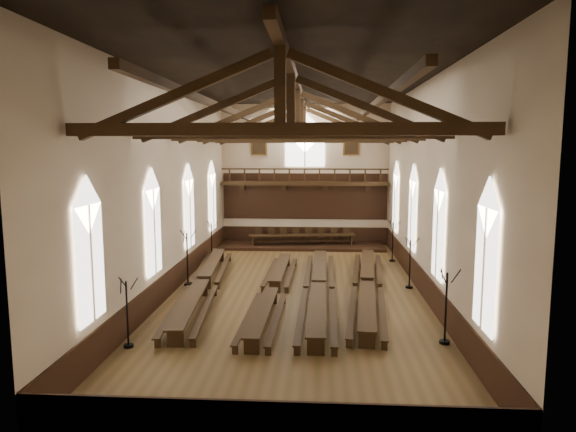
# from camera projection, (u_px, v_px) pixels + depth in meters

# --- Properties ---
(ground) EXTENTS (26.00, 26.00, 0.00)m
(ground) POSITION_uv_depth(u_px,v_px,m) (297.00, 293.00, 24.62)
(ground) COLOR brown
(ground) RESTS_ON ground
(room_walls) EXTENTS (26.00, 26.00, 26.00)m
(room_walls) POSITION_uv_depth(u_px,v_px,m) (297.00, 158.00, 23.77)
(room_walls) COLOR beige
(room_walls) RESTS_ON ground
(wainscot_band) EXTENTS (12.00, 26.00, 1.20)m
(wainscot_band) POSITION_uv_depth(u_px,v_px,m) (297.00, 281.00, 24.55)
(wainscot_band) COLOR #311B0E
(wainscot_band) RESTS_ON ground
(side_windows) EXTENTS (11.85, 19.80, 4.50)m
(side_windows) POSITION_uv_depth(u_px,v_px,m) (297.00, 216.00, 24.13)
(side_windows) COLOR silver
(side_windows) RESTS_ON room_walls
(end_window) EXTENTS (2.80, 0.12, 3.80)m
(end_window) POSITION_uv_depth(u_px,v_px,m) (305.00, 143.00, 36.44)
(end_window) COLOR white
(end_window) RESTS_ON room_walls
(minstrels_gallery) EXTENTS (11.80, 1.24, 3.70)m
(minstrels_gallery) POSITION_uv_depth(u_px,v_px,m) (305.00, 190.00, 36.64)
(minstrels_gallery) COLOR #342110
(minstrels_gallery) RESTS_ON room_walls
(portraits) EXTENTS (7.75, 0.09, 1.45)m
(portraits) POSITION_uv_depth(u_px,v_px,m) (305.00, 145.00, 36.45)
(portraits) COLOR brown
(portraits) RESTS_ON room_walls
(roof_trusses) EXTENTS (11.70, 25.70, 2.80)m
(roof_trusses) POSITION_uv_depth(u_px,v_px,m) (297.00, 119.00, 23.54)
(roof_trusses) COLOR #342110
(roof_trusses) RESTS_ON room_walls
(refectory_row_a) EXTENTS (2.07, 14.40, 0.74)m
(refectory_row_a) POSITION_uv_depth(u_px,v_px,m) (203.00, 282.00, 24.58)
(refectory_row_a) COLOR #342110
(refectory_row_a) RESTS_ON ground
(refectory_row_b) EXTENTS (1.49, 13.73, 0.68)m
(refectory_row_b) POSITION_uv_depth(u_px,v_px,m) (273.00, 288.00, 23.66)
(refectory_row_b) COLOR #342110
(refectory_row_b) RESTS_ON ground
(refectory_row_c) EXTENTS (1.61, 14.42, 0.75)m
(refectory_row_c) POSITION_uv_depth(u_px,v_px,m) (319.00, 285.00, 23.88)
(refectory_row_c) COLOR #342110
(refectory_row_c) RESTS_ON ground
(refectory_row_d) EXTENTS (2.11, 14.32, 0.73)m
(refectory_row_d) POSITION_uv_depth(u_px,v_px,m) (368.00, 283.00, 24.34)
(refectory_row_d) COLOR #342110
(refectory_row_d) RESTS_ON ground
(dais) EXTENTS (11.40, 3.02, 0.20)m
(dais) POSITION_uv_depth(u_px,v_px,m) (302.00, 246.00, 35.90)
(dais) COLOR #311B0E
(dais) RESTS_ON ground
(high_table) EXTENTS (7.48, 1.67, 0.70)m
(high_table) POSITION_uv_depth(u_px,v_px,m) (302.00, 236.00, 35.81)
(high_table) COLOR #342110
(high_table) RESTS_ON dais
(high_chairs) EXTENTS (6.80, 0.50, 1.06)m
(high_chairs) POSITION_uv_depth(u_px,v_px,m) (302.00, 235.00, 36.54)
(high_chairs) COLOR #342110
(high_chairs) RESTS_ON dais
(candelabrum_left_near) EXTENTS (0.73, 0.75, 2.50)m
(candelabrum_left_near) POSITION_uv_depth(u_px,v_px,m) (128.00, 326.00, 17.80)
(candelabrum_left_near) COLOR black
(candelabrum_left_near) RESTS_ON ground
(candelabrum_left_mid) EXTENTS (0.85, 0.83, 2.85)m
(candelabrum_left_mid) POSITION_uv_depth(u_px,v_px,m) (188.00, 269.00, 25.84)
(candelabrum_left_mid) COLOR black
(candelabrum_left_mid) RESTS_ON ground
(candelabrum_left_far) EXTENTS (0.71, 0.74, 2.47)m
(candelabrum_left_far) POSITION_uv_depth(u_px,v_px,m) (212.00, 249.00, 31.61)
(candelabrum_left_far) COLOR black
(candelabrum_left_far) RESTS_ON ground
(candelabrum_right_near) EXTENTS (0.77, 0.83, 2.73)m
(candelabrum_right_near) POSITION_uv_depth(u_px,v_px,m) (445.00, 321.00, 18.13)
(candelabrum_right_near) COLOR black
(candelabrum_right_near) RESTS_ON ground
(candelabrum_right_mid) EXTENTS (0.70, 0.78, 2.55)m
(candelabrum_right_mid) POSITION_uv_depth(u_px,v_px,m) (410.00, 273.00, 25.37)
(candelabrum_right_mid) COLOR black
(candelabrum_right_mid) RESTS_ON ground
(candelabrum_right_far) EXTENTS (0.72, 0.77, 2.54)m
(candelabrum_right_far) POSITION_uv_depth(u_px,v_px,m) (392.00, 249.00, 31.38)
(candelabrum_right_far) COLOR black
(candelabrum_right_far) RESTS_ON ground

